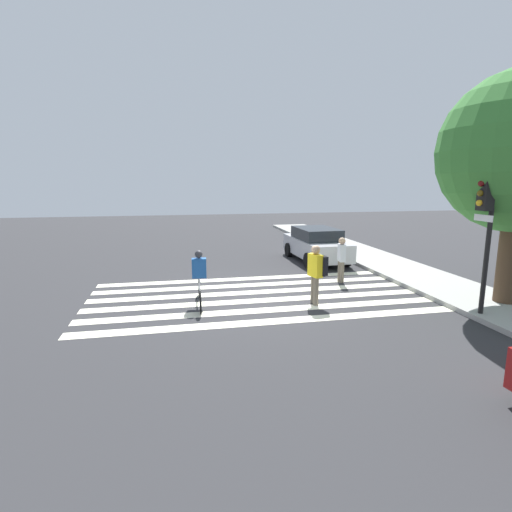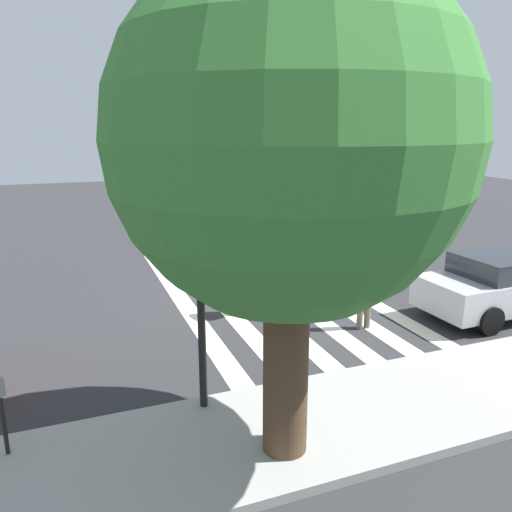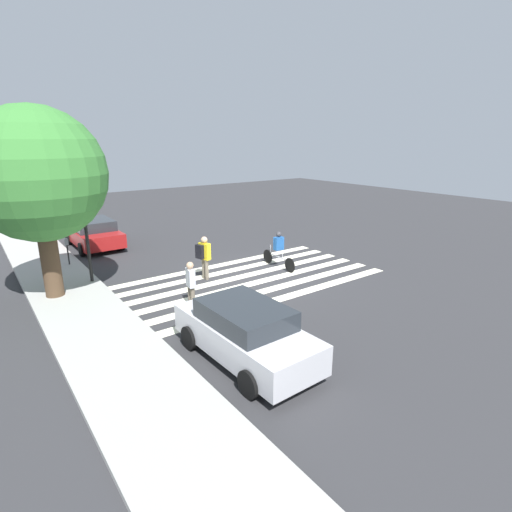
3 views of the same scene
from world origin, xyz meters
name	(u,v)px [view 2 (image 2 of 3)]	position (x,y,z in m)	size (l,w,h in m)	color
ground_plane	(263,290)	(0.00, 0.00, 0.00)	(60.00, 60.00, 0.00)	#2D2D30
sidewalk_curb	(406,403)	(0.00, 6.25, 0.07)	(36.00, 2.50, 0.14)	#9E9E99
crosswalk_stripes	(263,290)	(0.00, 0.00, 0.00)	(4.95, 10.00, 0.01)	#F2EDCC
traffic_light	(197,247)	(3.09, 5.13, 2.67)	(0.60, 0.50, 3.81)	black
parking_meter	(0,398)	(5.85, 5.48, 0.97)	(0.15, 0.15, 1.29)	black
street_tree	(289,142)	(2.34, 6.68, 4.20)	(4.28, 4.28, 6.38)	#4C3826
pedestrian_child_with_backpack	(365,290)	(-1.12, 3.25, 0.89)	(0.46, 0.27, 1.57)	#6B6051
pedestrian_adult_tall_backpack	(244,275)	(1.09, 1.53, 1.00)	(0.51, 0.47, 1.71)	#6B6051
cyclist_near_curb	(226,247)	(0.49, -1.73, 0.86)	(2.18, 0.41, 1.58)	black
car_parked_silver_sedan	(505,283)	(-4.74, 3.65, 0.75)	(4.23, 1.96, 1.47)	#B7B7BC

